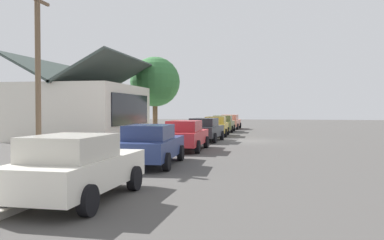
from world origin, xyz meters
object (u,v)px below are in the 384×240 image
(car_olive, at_px, (223,123))
(car_charcoal, at_px, (205,129))
(car_mustard, at_px, (216,126))
(car_cherry, at_px, (186,135))
(car_ivory, at_px, (78,167))
(car_coral, at_px, (230,122))
(utility_pole_wooden, at_px, (38,69))
(fire_hydrant_red, at_px, (187,133))
(car_navy, at_px, (152,145))
(shade_tree, at_px, (155,82))

(car_olive, bearing_deg, car_charcoal, 179.59)
(car_charcoal, bearing_deg, car_mustard, 3.02)
(car_mustard, bearing_deg, car_olive, -0.97)
(car_cherry, bearing_deg, car_ivory, 179.07)
(car_charcoal, distance_m, car_coral, 17.86)
(car_coral, bearing_deg, car_olive, -179.39)
(car_ivory, relative_size, car_olive, 0.94)
(car_mustard, xyz_separation_m, utility_pole_wooden, (-16.94, 5.56, 3.11))
(fire_hydrant_red, bearing_deg, car_coral, -5.55)
(car_cherry, relative_size, fire_hydrant_red, 6.68)
(car_coral, bearing_deg, fire_hydrant_red, 176.20)
(car_ivory, height_order, car_olive, same)
(car_ivory, bearing_deg, car_mustard, 0.90)
(car_cherry, distance_m, utility_pole_wooden, 8.06)
(car_cherry, relative_size, car_coral, 1.02)
(car_ivory, bearing_deg, utility_pole_wooden, 38.26)
(car_navy, bearing_deg, car_coral, -3.12)
(car_mustard, distance_m, shade_tree, 7.30)
(car_navy, distance_m, car_olive, 23.98)
(utility_pole_wooden, relative_size, fire_hydrant_red, 10.56)
(car_olive, bearing_deg, fire_hydrant_red, 170.96)
(car_ivory, height_order, car_coral, same)
(car_ivory, relative_size, car_cherry, 0.93)
(car_mustard, bearing_deg, fire_hydrant_red, 157.23)
(car_coral, relative_size, shade_tree, 0.67)
(car_cherry, relative_size, shade_tree, 0.69)
(car_mustard, bearing_deg, car_coral, -2.02)
(car_cherry, xyz_separation_m, car_mustard, (11.94, -0.06, -0.00))
(car_charcoal, height_order, fire_hydrant_red, car_charcoal)
(car_navy, bearing_deg, car_cherry, -4.07)
(car_mustard, xyz_separation_m, shade_tree, (2.24, 5.80, 3.82))
(car_mustard, relative_size, utility_pole_wooden, 0.62)
(car_cherry, height_order, fire_hydrant_red, car_cherry)
(car_olive, relative_size, utility_pole_wooden, 0.63)
(car_ivory, height_order, car_charcoal, same)
(car_cherry, bearing_deg, car_mustard, -0.65)
(car_ivory, xyz_separation_m, car_mustard, (24.11, -0.17, 0.00))
(car_ivory, distance_m, car_mustard, 24.11)
(car_cherry, height_order, car_coral, same)
(car_coral, bearing_deg, shade_tree, 151.35)
(utility_pole_wooden, distance_m, fire_hydrant_red, 13.87)
(car_coral, height_order, shade_tree, shade_tree)
(car_ivory, height_order, utility_pole_wooden, utility_pole_wooden)
(car_charcoal, bearing_deg, car_ivory, -177.55)
(car_cherry, height_order, utility_pole_wooden, utility_pole_wooden)
(car_ivory, relative_size, car_coral, 0.96)
(car_cherry, height_order, car_mustard, same)
(car_ivory, distance_m, car_olive, 30.24)
(car_charcoal, distance_m, utility_pole_wooden, 12.92)
(car_navy, height_order, shade_tree, shade_tree)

